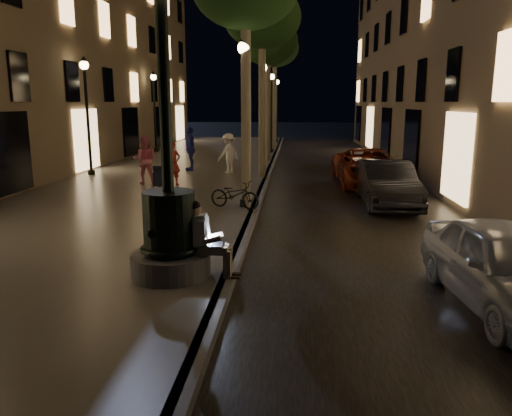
# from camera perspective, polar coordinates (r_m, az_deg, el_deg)

# --- Properties ---
(ground) EXTENTS (120.00, 120.00, 0.00)m
(ground) POSITION_cam_1_polar(r_m,az_deg,el_deg) (21.50, 1.38, 3.48)
(ground) COLOR black
(ground) RESTS_ON ground
(cobble_lane) EXTENTS (6.00, 45.00, 0.02)m
(cobble_lane) POSITION_cam_1_polar(r_m,az_deg,el_deg) (21.55, 9.39, 3.37)
(cobble_lane) COLOR black
(cobble_lane) RESTS_ON ground
(promenade) EXTENTS (8.00, 45.00, 0.20)m
(promenade) POSITION_cam_1_polar(r_m,az_deg,el_deg) (22.07, -9.07, 3.81)
(promenade) COLOR #645F58
(promenade) RESTS_ON ground
(curb_strip) EXTENTS (0.25, 45.00, 0.20)m
(curb_strip) POSITION_cam_1_polar(r_m,az_deg,el_deg) (21.49, 1.38, 3.74)
(curb_strip) COLOR #59595B
(curb_strip) RESTS_ON ground
(building_right) EXTENTS (8.00, 36.00, 15.00)m
(building_right) POSITION_cam_1_polar(r_m,az_deg,el_deg) (26.15, 25.93, 20.36)
(building_right) COLOR #836D52
(building_right) RESTS_ON ground
(building_left) EXTENTS (8.00, 36.00, 15.00)m
(building_left) POSITION_cam_1_polar(r_m,az_deg,el_deg) (27.91, -25.27, 19.81)
(building_left) COLOR #836D52
(building_left) RESTS_ON ground
(fountain_lamppost) EXTENTS (1.40, 1.40, 5.21)m
(fountain_lamppost) POSITION_cam_1_polar(r_m,az_deg,el_deg) (8.74, -9.89, -1.27)
(fountain_lamppost) COLOR #59595B
(fountain_lamppost) RESTS_ON promenade
(seated_man_laptop) EXTENTS (0.97, 0.33, 1.34)m
(seated_man_laptop) POSITION_cam_1_polar(r_m,az_deg,el_deg) (8.68, -5.89, -3.29)
(seated_man_laptop) COLOR tan
(seated_man_laptop) RESTS_ON promenade
(tree_second) EXTENTS (3.00, 3.00, 7.40)m
(tree_second) POSITION_cam_1_polar(r_m,az_deg,el_deg) (20.52, 0.72, 20.82)
(tree_second) COLOR #6B604C
(tree_second) RESTS_ON promenade
(tree_third) EXTENTS (3.00, 3.00, 7.20)m
(tree_third) POSITION_cam_1_polar(r_m,az_deg,el_deg) (26.44, 1.40, 18.41)
(tree_third) COLOR #6B604C
(tree_third) RESTS_ON promenade
(tree_far) EXTENTS (3.00, 3.00, 7.50)m
(tree_far) POSITION_cam_1_polar(r_m,az_deg,el_deg) (32.42, 2.16, 17.75)
(tree_far) COLOR #6B604C
(tree_far) RESTS_ON promenade
(lamp_curb_a) EXTENTS (0.36, 0.36, 4.81)m
(lamp_curb_a) POSITION_cam_1_polar(r_m,az_deg,el_deg) (14.31, -1.36, 12.19)
(lamp_curb_a) COLOR black
(lamp_curb_a) RESTS_ON promenade
(lamp_curb_b) EXTENTS (0.36, 0.36, 4.81)m
(lamp_curb_b) POSITION_cam_1_polar(r_m,az_deg,el_deg) (22.28, 0.78, 12.13)
(lamp_curb_b) COLOR black
(lamp_curb_b) RESTS_ON promenade
(lamp_curb_c) EXTENTS (0.36, 0.36, 4.81)m
(lamp_curb_c) POSITION_cam_1_polar(r_m,az_deg,el_deg) (30.27, 1.79, 12.10)
(lamp_curb_c) COLOR black
(lamp_curb_c) RESTS_ON promenade
(lamp_curb_d) EXTENTS (0.36, 0.36, 4.81)m
(lamp_curb_d) POSITION_cam_1_polar(r_m,az_deg,el_deg) (38.26, 2.38, 12.08)
(lamp_curb_d) COLOR black
(lamp_curb_d) RESTS_ON promenade
(lamp_left_b) EXTENTS (0.36, 0.36, 4.81)m
(lamp_left_b) POSITION_cam_1_polar(r_m,az_deg,el_deg) (21.97, -18.80, 11.51)
(lamp_left_b) COLOR black
(lamp_left_b) RESTS_ON promenade
(lamp_left_c) EXTENTS (0.36, 0.36, 4.81)m
(lamp_left_c) POSITION_cam_1_polar(r_m,az_deg,el_deg) (31.42, -11.54, 11.86)
(lamp_left_c) COLOR black
(lamp_left_c) RESTS_ON promenade
(stroller) EXTENTS (0.47, 1.06, 1.08)m
(stroller) POSITION_cam_1_polar(r_m,az_deg,el_deg) (16.71, -10.67, 3.38)
(stroller) COLOR black
(stroller) RESTS_ON promenade
(car_front) EXTENTS (1.94, 4.09, 1.35)m
(car_front) POSITION_cam_1_polar(r_m,az_deg,el_deg) (8.78, 26.62, -5.95)
(car_front) COLOR #B9BBC1
(car_front) RESTS_ON ground
(car_second) EXTENTS (1.54, 4.27, 1.40)m
(car_second) POSITION_cam_1_polar(r_m,az_deg,el_deg) (16.04, 14.69, 2.69)
(car_second) COLOR black
(car_second) RESTS_ON ground
(car_third) EXTENTS (2.60, 5.22, 1.42)m
(car_third) POSITION_cam_1_polar(r_m,az_deg,el_deg) (19.81, 12.77, 4.53)
(car_third) COLOR #9A2D13
(car_third) RESTS_ON ground
(pedestrian_red) EXTENTS (0.69, 0.67, 1.59)m
(pedestrian_red) POSITION_cam_1_polar(r_m,az_deg,el_deg) (18.43, -9.43, 5.01)
(pedestrian_red) COLOR #B82E24
(pedestrian_red) RESTS_ON promenade
(pedestrian_pink) EXTENTS (0.93, 0.76, 1.78)m
(pedestrian_pink) POSITION_cam_1_polar(r_m,az_deg,el_deg) (19.05, -12.57, 5.41)
(pedestrian_pink) COLOR pink
(pedestrian_pink) RESTS_ON promenade
(pedestrian_white) EXTENTS (1.20, 1.22, 1.69)m
(pedestrian_white) POSITION_cam_1_polar(r_m,az_deg,el_deg) (21.51, -3.15, 6.27)
(pedestrian_white) COLOR white
(pedestrian_white) RESTS_ON promenade
(pedestrian_blue) EXTENTS (0.73, 1.22, 1.95)m
(pedestrian_blue) POSITION_cam_1_polar(r_m,az_deg,el_deg) (22.41, -7.53, 6.75)
(pedestrian_blue) COLOR navy
(pedestrian_blue) RESTS_ON promenade
(bicycle) EXTENTS (1.63, 1.06, 0.81)m
(bicycle) POSITION_cam_1_polar(r_m,az_deg,el_deg) (14.27, -2.46, 1.56)
(bicycle) COLOR black
(bicycle) RESTS_ON promenade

